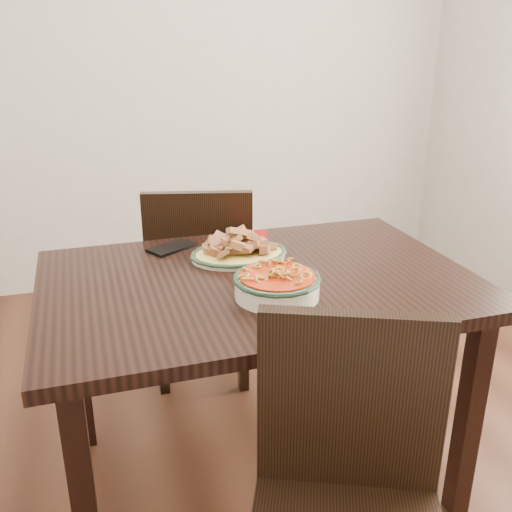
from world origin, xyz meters
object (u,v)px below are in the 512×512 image
object	(u,v)px
smartphone	(172,248)
noodle_bowl	(277,282)
dining_table	(258,303)
fish_plate	(239,245)
chair_far	(201,277)
chair_near	(348,496)

from	to	relation	value
smartphone	noodle_bowl	bearing A→B (deg)	-95.58
dining_table	fish_plate	size ratio (longest dim) A/B	4.11
fish_plate	chair_far	bearing A→B (deg)	94.69
smartphone	fish_plate	bearing A→B (deg)	-67.01
dining_table	fish_plate	distance (m)	0.22
noodle_bowl	chair_far	bearing A→B (deg)	94.09
smartphone	chair_far	bearing A→B (deg)	32.23
dining_table	smartphone	bearing A→B (deg)	123.28
noodle_bowl	smartphone	distance (m)	0.52
smartphone	chair_near	bearing A→B (deg)	-108.31
chair_far	noodle_bowl	world-z (taller)	chair_far
chair_far	noodle_bowl	distance (m)	0.84
chair_far	smartphone	xyz separation A→B (m)	(-0.16, -0.31, 0.26)
fish_plate	smartphone	size ratio (longest dim) A/B	1.98
chair_near	fish_plate	bearing A→B (deg)	114.41
chair_far	smartphone	distance (m)	0.43
dining_table	noodle_bowl	xyz separation A→B (m)	(0.01, -0.15, 0.13)
chair_far	smartphone	world-z (taller)	chair_far
dining_table	chair_far	world-z (taller)	chair_far
fish_plate	smartphone	world-z (taller)	fish_plate
dining_table	chair_near	xyz separation A→B (m)	(-0.00, -0.66, -0.16)
chair_near	fish_plate	xyz separation A→B (m)	(-0.01, 0.83, 0.30)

